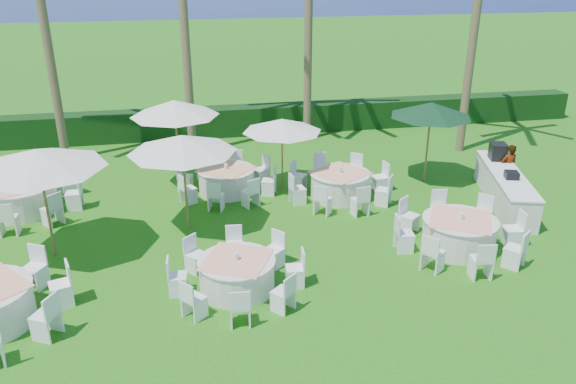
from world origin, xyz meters
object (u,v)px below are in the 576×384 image
object	(u,v)px
umbrella_c	(174,108)
umbrella_d	(282,125)
umbrella_a	(38,159)
banquet_table_f	(340,184)
buffet_table	(505,187)
banquet_table_d	(22,198)
banquet_table_b	(237,274)
umbrella_b	(182,144)
staff_person	(508,168)
umbrella_green	(431,110)
banquet_table_e	(226,180)
banquet_table_c	(459,233)

from	to	relation	value
umbrella_c	umbrella_d	bearing A→B (deg)	-15.88
umbrella_a	banquet_table_f	bearing A→B (deg)	15.40
buffet_table	umbrella_d	bearing A→B (deg)	159.83
banquet_table_d	banquet_table_b	bearing A→B (deg)	-42.93
banquet_table_d	buffet_table	xyz separation A→B (m)	(14.62, -2.12, 0.08)
banquet_table_d	umbrella_d	bearing A→B (deg)	2.14
banquet_table_d	umbrella_c	xyz separation A→B (m)	(4.70, 1.25, 2.22)
umbrella_b	staff_person	xyz separation A→B (m)	(10.33, 0.75, -1.72)
umbrella_d	staff_person	xyz separation A→B (m)	(7.17, -1.58, -1.39)
umbrella_b	umbrella_c	distance (m)	3.28
umbrella_b	umbrella_green	bearing A→B (deg)	14.79
banquet_table_b	umbrella_c	world-z (taller)	umbrella_c
staff_person	banquet_table_d	bearing A→B (deg)	-8.80
banquet_table_e	umbrella_d	distance (m)	2.55
banquet_table_d	banquet_table_f	distance (m)	9.74
staff_person	banquet_table_c	bearing A→B (deg)	40.89
umbrella_c	staff_person	size ratio (longest dim) A/B	1.83
umbrella_c	staff_person	xyz separation A→B (m)	(10.49, -2.52, -1.88)
umbrella_c	umbrella_b	bearing A→B (deg)	-87.15
banquet_table_f	staff_person	distance (m)	5.53
banquet_table_d	buffet_table	distance (m)	14.78
banquet_table_d	staff_person	distance (m)	15.25
banquet_table_c	banquet_table_e	distance (m)	7.55
banquet_table_e	umbrella_green	xyz separation A→B (m)	(6.79, -0.28, 2.08)
banquet_table_e	staff_person	bearing A→B (deg)	-10.50
umbrella_b	banquet_table_e	bearing A→B (deg)	61.33
banquet_table_f	banquet_table_d	bearing A→B (deg)	175.94
banquet_table_e	umbrella_green	size ratio (longest dim) A/B	1.16
banquet_table_c	buffet_table	world-z (taller)	buffet_table
umbrella_b	umbrella_d	distance (m)	3.94
banquet_table_c	banquet_table_e	world-z (taller)	banquet_table_c
banquet_table_c	banquet_table_d	distance (m)	12.72
banquet_table_b	banquet_table_d	distance (m)	8.05
banquet_table_c	banquet_table_f	bearing A→B (deg)	118.68
umbrella_b	umbrella_green	world-z (taller)	umbrella_b
umbrella_d	umbrella_c	bearing A→B (deg)	164.12
banquet_table_c	staff_person	bearing A→B (deg)	44.89
banquet_table_c	umbrella_b	size ratio (longest dim) A/B	1.16
umbrella_a	buffet_table	bearing A→B (deg)	3.68
banquet_table_c	umbrella_c	world-z (taller)	umbrella_c
banquet_table_d	umbrella_b	bearing A→B (deg)	-22.65
banquet_table_b	umbrella_d	world-z (taller)	umbrella_d
banquet_table_c	umbrella_a	xyz separation A→B (m)	(-10.43, 1.63, 2.20)
umbrella_c	buffet_table	xyz separation A→B (m)	(9.92, -3.37, -2.14)
banquet_table_c	buffet_table	size ratio (longest dim) A/B	0.77
banquet_table_f	banquet_table_b	bearing A→B (deg)	-128.55
banquet_table_c	umbrella_b	xyz separation A→B (m)	(-6.99, 2.58, 2.07)
umbrella_b	umbrella_d	size ratio (longest dim) A/B	1.16
banquet_table_e	umbrella_a	size ratio (longest dim) A/B	0.99
umbrella_a	umbrella_green	xyz separation A→B (m)	(11.56, 3.09, -0.14)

